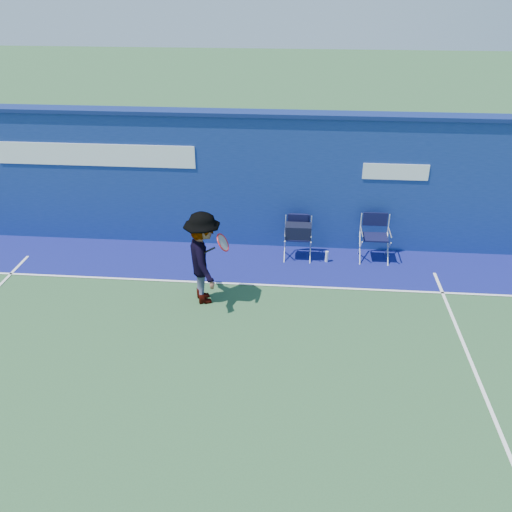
# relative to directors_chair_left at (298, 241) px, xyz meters

# --- Properties ---
(ground) EXTENTS (80.00, 80.00, 0.00)m
(ground) POSITION_rel_directors_chair_left_xyz_m (-1.57, -4.47, -0.41)
(ground) COLOR #2B512E
(ground) RESTS_ON ground
(stadium_wall) EXTENTS (24.00, 0.50, 3.08)m
(stadium_wall) POSITION_rel_directors_chair_left_xyz_m (-1.57, 0.73, 1.14)
(stadium_wall) COLOR navy
(stadium_wall) RESTS_ON ground
(out_of_bounds_strip) EXTENTS (24.00, 1.80, 0.01)m
(out_of_bounds_strip) POSITION_rel_directors_chair_left_xyz_m (-1.57, -0.37, -0.41)
(out_of_bounds_strip) COLOR navy
(out_of_bounds_strip) RESTS_ON ground
(court_lines) EXTENTS (24.00, 12.00, 0.01)m
(court_lines) POSITION_rel_directors_chair_left_xyz_m (-1.57, -3.87, -0.40)
(court_lines) COLOR white
(court_lines) RESTS_ON out_of_bounds_strip
(directors_chair_left) EXTENTS (0.57, 0.53, 0.96)m
(directors_chair_left) POSITION_rel_directors_chair_left_xyz_m (0.00, 0.00, 0.00)
(directors_chair_left) COLOR silver
(directors_chair_left) RESTS_ON ground
(directors_chair_right) EXTENTS (0.61, 0.55, 1.02)m
(directors_chair_right) POSITION_rel_directors_chair_left_xyz_m (1.69, 0.07, -0.09)
(directors_chair_right) COLOR silver
(directors_chair_right) RESTS_ON ground
(water_bottle) EXTENTS (0.07, 0.07, 0.26)m
(water_bottle) POSITION_rel_directors_chair_left_xyz_m (0.65, -0.15, -0.28)
(water_bottle) COLOR silver
(water_bottle) RESTS_ON ground
(tennis_player) EXTENTS (1.06, 1.36, 1.85)m
(tennis_player) POSITION_rel_directors_chair_left_xyz_m (-1.77, -1.91, 0.52)
(tennis_player) COLOR #EA4738
(tennis_player) RESTS_ON ground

